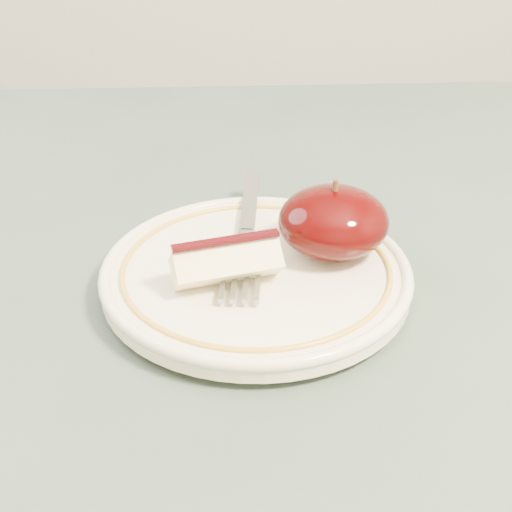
{
  "coord_description": "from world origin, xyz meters",
  "views": [
    {
      "loc": [
        0.04,
        -0.45,
        1.04
      ],
      "look_at": [
        0.06,
        -0.02,
        0.78
      ],
      "focal_mm": 50.0,
      "sensor_mm": 36.0,
      "label": 1
    }
  ],
  "objects_px": {
    "plate": "(256,273)",
    "fork": "(246,232)",
    "table": "(175,364)",
    "apple_half": "(333,222)"
  },
  "relations": [
    {
      "from": "table",
      "to": "apple_half",
      "type": "relative_size",
      "value": 11.2
    },
    {
      "from": "plate",
      "to": "table",
      "type": "bearing_deg",
      "value": 159.13
    },
    {
      "from": "table",
      "to": "apple_half",
      "type": "xyz_separation_m",
      "value": [
        0.12,
        -0.0,
        0.13
      ]
    },
    {
      "from": "plate",
      "to": "fork",
      "type": "bearing_deg",
      "value": 96.68
    },
    {
      "from": "plate",
      "to": "apple_half",
      "type": "bearing_deg",
      "value": 19.64
    },
    {
      "from": "table",
      "to": "apple_half",
      "type": "distance_m",
      "value": 0.18
    },
    {
      "from": "table",
      "to": "fork",
      "type": "height_order",
      "value": "fork"
    },
    {
      "from": "table",
      "to": "fork",
      "type": "xyz_separation_m",
      "value": [
        0.06,
        0.02,
        0.11
      ]
    },
    {
      "from": "table",
      "to": "fork",
      "type": "distance_m",
      "value": 0.13
    },
    {
      "from": "table",
      "to": "fork",
      "type": "bearing_deg",
      "value": 17.69
    }
  ]
}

